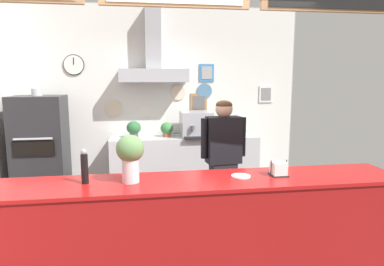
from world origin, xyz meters
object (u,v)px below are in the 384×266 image
Objects in this scene: espresso_machine at (196,124)px; condiment_plate at (241,176)px; potted_rosemary at (134,128)px; basil_vase at (130,156)px; pepper_grinder at (84,166)px; potted_thyme at (167,129)px; shop_worker at (223,160)px; potted_basil at (236,124)px; napkin_holder at (279,169)px; potted_oregano at (216,127)px; pizza_oven at (41,153)px.

condiment_plate is at bearing -90.59° from espresso_machine.
espresso_machine reaches higher than potted_rosemary.
basil_vase is at bearing -179.53° from condiment_plate.
condiment_plate is 0.95m from basil_vase.
potted_thyme is at bearing 70.96° from pepper_grinder.
shop_worker is 1.42m from potted_basil.
pepper_grinder reaches higher than napkin_holder.
shop_worker is 7.12× the size of potted_thyme.
shop_worker is 6.54× the size of potted_oregano.
condiment_plate is at bearing -80.42° from potted_thyme.
pizza_oven is 2.27m from espresso_machine.
potted_thyme is at bearing 99.58° from condiment_plate.
espresso_machine is at bearing 69.04° from basil_vase.
espresso_machine is 3.59× the size of napkin_holder.
potted_basil is 0.33m from potted_oregano.
potted_oregano is (1.26, -0.01, -0.00)m from potted_rosemary.
potted_thyme is at bearing -0.68° from potted_rosemary.
pizza_oven is at bearing -169.26° from potted_rosemary.
shop_worker is 1.30m from espresso_machine.
napkin_holder is (0.19, -1.20, 0.20)m from shop_worker.
potted_basil is (1.09, -0.00, 0.05)m from potted_thyme.
potted_rosemary is at bearing 81.82° from pepper_grinder.
shop_worker is at bearing 83.11° from condiment_plate.
pizza_oven is 3.42m from napkin_holder.
condiment_plate is at bearing -0.55° from pepper_grinder.
shop_worker is 1.22m from condiment_plate.
napkin_holder is at bearing 0.14° from basil_vase.
shop_worker reaches higher than napkin_holder.
condiment_plate is (2.21, -2.26, 0.21)m from pizza_oven.
napkin_holder is (2.54, -2.27, 0.26)m from pizza_oven.
espresso_machine is 3.24× the size of condiment_plate.
potted_basil is 2.59m from condiment_plate.
shop_worker reaches higher than potted_thyme.
shop_worker is 1.71m from potted_rosemary.
potted_basil is 2.52m from napkin_holder.
potted_rosemary reaches higher than napkin_holder.
potted_thyme is 2.64m from pepper_grinder.
pizza_oven is 4.37× the size of basil_vase.
pizza_oven reaches higher than potted_basil.
condiment_plate is (0.42, -2.50, -0.05)m from potted_thyme.
potted_oregano is (2.55, 0.23, 0.28)m from pizza_oven.
basil_vase reaches higher than potted_oregano.
potted_basil is at bearing 57.59° from basil_vase.
pizza_oven is 3.20× the size of espresso_machine.
espresso_machine is 2.12× the size of potted_rosemary.
potted_basil is (1.59, -0.01, 0.03)m from potted_rosemary.
potted_thyme is 0.75× the size of potted_basil.
basil_vase is (-1.59, -2.51, 0.12)m from potted_basil.
shop_worker reaches higher than espresso_machine.
basil_vase is at bearing -60.46° from pizza_oven.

